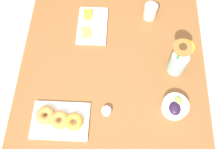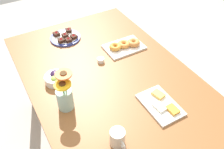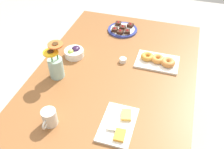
# 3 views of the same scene
# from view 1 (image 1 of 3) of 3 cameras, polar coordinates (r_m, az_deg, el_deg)

# --- Properties ---
(ground_plane) EXTENTS (6.00, 6.00, 0.00)m
(ground_plane) POSITION_cam_1_polar(r_m,az_deg,el_deg) (2.02, -0.00, -9.44)
(ground_plane) COLOR #B7B2A8
(dining_table) EXTENTS (1.60, 1.00, 0.74)m
(dining_table) POSITION_cam_1_polar(r_m,az_deg,el_deg) (1.40, -0.00, -2.18)
(dining_table) COLOR brown
(dining_table) RESTS_ON ground_plane
(coffee_mug) EXTENTS (0.11, 0.08, 0.09)m
(coffee_mug) POSITION_cam_1_polar(r_m,az_deg,el_deg) (1.52, 8.76, 14.13)
(coffee_mug) COLOR beige
(coffee_mug) RESTS_ON dining_table
(grape_bowl) EXTENTS (0.13, 0.13, 0.07)m
(grape_bowl) POSITION_cam_1_polar(r_m,az_deg,el_deg) (1.27, 14.21, -7.15)
(grape_bowl) COLOR white
(grape_bowl) RESTS_ON dining_table
(cheese_platter) EXTENTS (0.26, 0.17, 0.03)m
(cheese_platter) POSITION_cam_1_polar(r_m,az_deg,el_deg) (1.49, -4.63, 11.19)
(cheese_platter) COLOR white
(cheese_platter) RESTS_ON dining_table
(croissant_platter) EXTENTS (0.19, 0.28, 0.05)m
(croissant_platter) POSITION_cam_1_polar(r_m,az_deg,el_deg) (1.25, -11.93, -10.05)
(croissant_platter) COLOR white
(croissant_platter) RESTS_ON dining_table
(jam_cup_honey) EXTENTS (0.05, 0.05, 0.03)m
(jam_cup_honey) POSITION_cam_1_polar(r_m,az_deg,el_deg) (1.24, -1.30, -8.36)
(jam_cup_honey) COLOR white
(jam_cup_honey) RESTS_ON dining_table
(flower_vase) EXTENTS (0.12, 0.11, 0.24)m
(flower_vase) POSITION_cam_1_polar(r_m,az_deg,el_deg) (1.32, 14.92, 2.91)
(flower_vase) COLOR #99C1B7
(flower_vase) RESTS_ON dining_table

